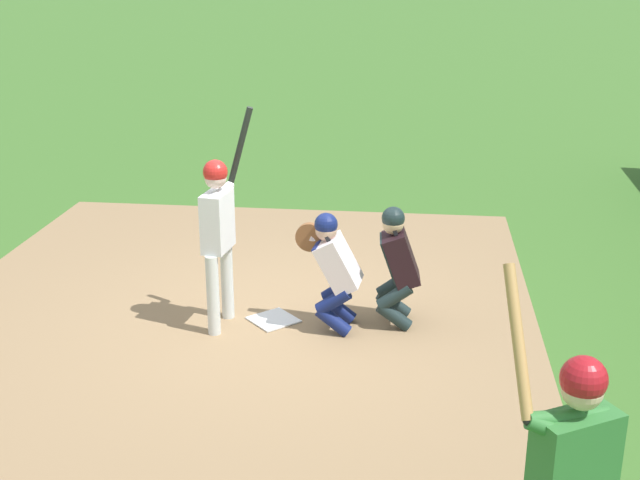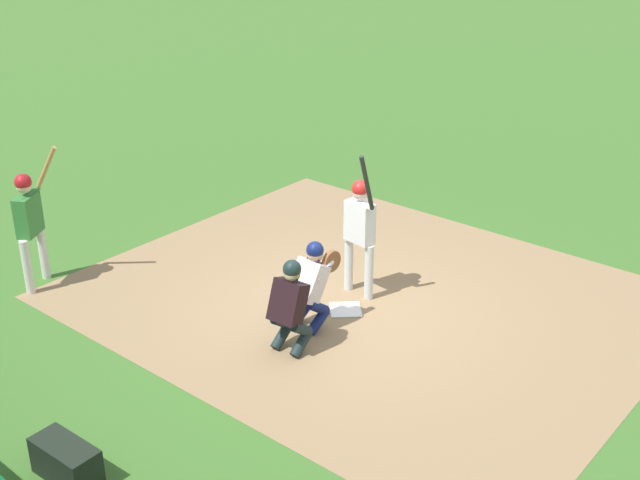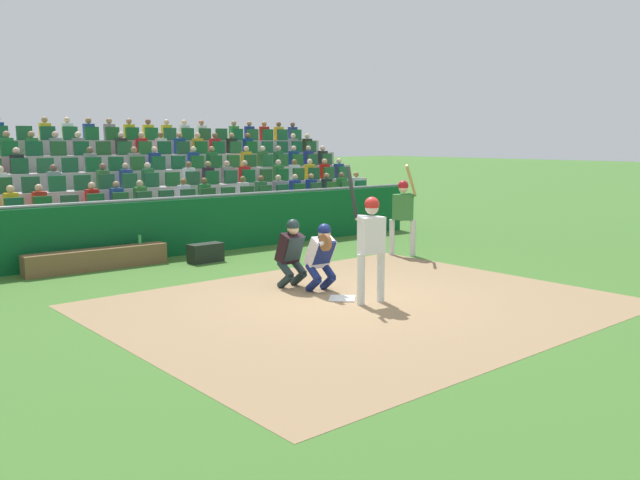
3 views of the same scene
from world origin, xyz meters
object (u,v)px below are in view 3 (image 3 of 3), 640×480
home_plate_marker (342,298)px  batter_at_plate (371,237)px  equipment_duffel_bag (206,253)px  on_deck_batter (403,209)px  catcher_crouching (322,253)px  dugout_bench (97,259)px  water_bottle_on_bench (140,239)px  home_plate_umpire (291,250)px

home_plate_marker → batter_at_plate: size_ratio=0.19×
home_plate_marker → equipment_duffel_bag: equipment_duffel_bag is taller
batter_at_plate → on_deck_batter: (-3.81, -2.96, -0.01)m
batter_at_plate → equipment_duffel_bag: bearing=-86.9°
home_plate_marker → equipment_duffel_bag: size_ratio=0.57×
catcher_crouching → dugout_bench: (2.37, -4.64, -0.49)m
batter_at_plate → water_bottle_on_bench: bearing=-75.6°
batter_at_plate → home_plate_umpire: size_ratio=1.75×
catcher_crouching → home_plate_umpire: bearing=-72.5°
home_plate_marker → equipment_duffel_bag: bearing=-88.7°
batter_at_plate → dugout_bench: batter_at_plate is taller
home_plate_umpire → water_bottle_on_bench: (1.19, -4.06, -0.17)m
dugout_bench → catcher_crouching: bearing=117.1°
home_plate_umpire → on_deck_batter: 4.31m
batter_at_plate → equipment_duffel_bag: 5.20m
batter_at_plate → on_deck_batter: 4.83m
home_plate_marker → home_plate_umpire: bearing=-83.8°
home_plate_umpire → water_bottle_on_bench: 4.23m
catcher_crouching → on_deck_batter: size_ratio=0.58×
home_plate_umpire → home_plate_marker: bearing=96.2°
dugout_bench → on_deck_batter: on_deck_batter is taller
water_bottle_on_bench → equipment_duffel_bag: water_bottle_on_bench is taller
catcher_crouching → on_deck_batter: on_deck_batter is taller
batter_at_plate → home_plate_umpire: (0.32, -1.80, -0.41)m
home_plate_umpire → equipment_duffel_bag: 3.36m
catcher_crouching → dugout_bench: bearing=-62.9°
catcher_crouching → water_bottle_on_bench: size_ratio=6.25×
home_plate_umpire → dugout_bench: size_ratio=0.43×
catcher_crouching → home_plate_umpire: (0.20, -0.64, -0.00)m
batter_at_plate → catcher_crouching: bearing=-84.4°
home_plate_marker → on_deck_batter: (-3.99, -2.45, 1.10)m
water_bottle_on_bench → home_plate_umpire: bearing=106.3°
water_bottle_on_bench → home_plate_marker: bearing=103.9°
on_deck_batter → water_bottle_on_bench: bearing=-28.5°
home_plate_marker → catcher_crouching: 0.95m
home_plate_marker → on_deck_batter: on_deck_batter is taller
equipment_duffel_bag → on_deck_batter: (-4.09, 2.15, 0.90)m
home_plate_marker → equipment_duffel_bag: 4.61m
dugout_bench → water_bottle_on_bench: 1.04m
catcher_crouching → home_plate_marker: bearing=84.5°
dugout_bench → home_plate_marker: bearing=113.6°
home_plate_umpire → on_deck_batter: (-4.12, -1.17, 0.40)m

